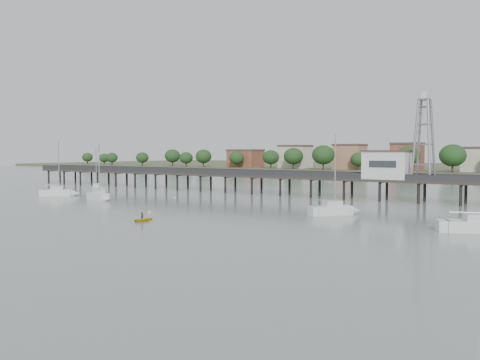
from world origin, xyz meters
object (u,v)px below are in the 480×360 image
Objects in this scene: sailboat_c at (339,210)px; white_tender at (100,189)px; sailboat_a at (63,193)px; pier at (271,176)px; sailboat_f at (101,197)px; sailboat_b at (97,190)px; yellow_dinghy at (142,221)px; lattice_tower at (424,140)px.

sailboat_c is 3.59× the size of white_tender.
sailboat_a is at bearing -78.59° from white_tender.
sailboat_c reaches higher than pier.
sailboat_a reaches higher than sailboat_f.
yellow_dinghy is (42.08, -28.08, -0.66)m from sailboat_b.
pier is 32.34m from lattice_tower.
sailboat_b is 3.02× the size of white_tender.
pier is 49.93× the size of yellow_dinghy.
sailboat_a is (-64.49, -27.15, -10.45)m from lattice_tower.
pier is 44.20× the size of white_tender.
sailboat_a is at bearing 128.84° from sailboat_c.
pier is 36.55m from sailboat_c.
pier is 9.68× the size of lattice_tower.
sailboat_f is at bearing -49.43° from white_tender.
sailboat_c is 4.05× the size of yellow_dinghy.
lattice_tower is 4.57× the size of white_tender.
sailboat_c is 66.22m from white_tender.
sailboat_f is at bearing -149.93° from lattice_tower.
lattice_tower is 70.75m from sailboat_a.
sailboat_f reaches higher than pier.
white_tender is at bearing -169.65° from lattice_tower.
sailboat_f is (-18.96, -29.21, -3.14)m from pier.
sailboat_a is 3.95× the size of yellow_dinghy.
white_tender is (-5.02, 5.27, -0.27)m from sailboat_b.
sailboat_c reaches higher than yellow_dinghy.
sailboat_c is 1.10× the size of sailboat_f.
sailboat_f is at bearing -4.26° from sailboat_b.
sailboat_c is (-4.78, -24.74, -10.45)m from lattice_tower.
white_tender is (-65.13, 11.98, -0.26)m from sailboat_c.
lattice_tower is at bearing -19.60° from sailboat_a.
lattice_tower is at bearing 25.60° from sailboat_c.
white_tender is (-19.45, 16.45, -0.27)m from sailboat_f.
sailboat_b is at bearing 120.15° from sailboat_c.
sailboat_b is 0.93× the size of sailboat_f.
sailboat_b is at bearing 145.72° from yellow_dinghy.
sailboat_a is (0.40, -9.12, -0.01)m from sailboat_b.
sailboat_c reaches higher than white_tender.
white_tender is at bearing 116.10° from sailboat_c.
sailboat_f is 3.26× the size of white_tender.
sailboat_a is (-32.99, -27.15, -3.15)m from pier.
white_tender is at bearing 151.63° from sailboat_f.
yellow_dinghy is at bearing -44.50° from white_tender.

